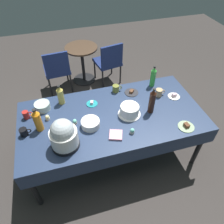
{
  "coord_description": "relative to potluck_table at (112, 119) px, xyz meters",
  "views": [
    {
      "loc": [
        -0.5,
        -1.72,
        2.53
      ],
      "look_at": [
        0.0,
        0.0,
        0.8
      ],
      "focal_mm": 33.76,
      "sensor_mm": 36.0,
      "label": 1
    }
  ],
  "objects": [
    {
      "name": "paper_napkin_stack",
      "position": [
        -0.05,
        -0.32,
        0.07
      ],
      "size": [
        0.18,
        0.18,
        0.02
      ],
      "primitive_type": "cube",
      "rotation": [
        0.0,
        0.0,
        -0.35
      ],
      "color": "pink",
      "rests_on": "potluck_table"
    },
    {
      "name": "maroon_chair_left",
      "position": [
        -0.54,
        1.65,
        -0.2
      ],
      "size": [
        0.47,
        0.47,
        0.85
      ],
      "color": "navy",
      "rests_on": "ground"
    },
    {
      "name": "ceramic_snack_bowl",
      "position": [
        -0.28,
        -0.1,
        0.1
      ],
      "size": [
        0.21,
        0.21,
        0.09
      ],
      "primitive_type": "cylinder",
      "color": "silver",
      "rests_on": "potluck_table"
    },
    {
      "name": "cupcake_rose",
      "position": [
        -0.74,
        0.14,
        0.09
      ],
      "size": [
        0.05,
        0.05,
        0.07
      ],
      "color": "beige",
      "rests_on": "potluck_table"
    },
    {
      "name": "frosted_layer_cake",
      "position": [
        0.2,
        -0.05,
        0.13
      ],
      "size": [
        0.27,
        0.27,
        0.13
      ],
      "color": "silver",
      "rests_on": "potluck_table"
    },
    {
      "name": "soda_bottle_orange_juice",
      "position": [
        -0.84,
        0.01,
        0.2
      ],
      "size": [
        0.09,
        0.09,
        0.3
      ],
      "color": "orange",
      "rests_on": "potluck_table"
    },
    {
      "name": "coffee_mug_black",
      "position": [
        -1.0,
        -0.03,
        0.11
      ],
      "size": [
        0.12,
        0.08,
        0.09
      ],
      "color": "black",
      "rests_on": "potluck_table"
    },
    {
      "name": "soda_bottle_cola",
      "position": [
        0.47,
        -0.07,
        0.22
      ],
      "size": [
        0.07,
        0.07,
        0.35
      ],
      "color": "#33190F",
      "rests_on": "potluck_table"
    },
    {
      "name": "coffee_mug_red",
      "position": [
        -0.98,
        0.23,
        0.11
      ],
      "size": [
        0.11,
        0.07,
        0.1
      ],
      "color": "#B2231E",
      "rests_on": "potluck_table"
    },
    {
      "name": "soda_bottle_ginger_ale",
      "position": [
        -0.55,
        0.39,
        0.19
      ],
      "size": [
        0.08,
        0.08,
        0.27
      ],
      "color": "gold",
      "rests_on": "potluck_table"
    },
    {
      "name": "coffee_mug_olive",
      "position": [
        0.18,
        0.42,
        0.11
      ],
      "size": [
        0.13,
        0.09,
        0.1
      ],
      "color": "olive",
      "rests_on": "potluck_table"
    },
    {
      "name": "soda_bottle_lime_soda",
      "position": [
        0.7,
        0.41,
        0.2
      ],
      "size": [
        0.07,
        0.07,
        0.31
      ],
      "color": "green",
      "rests_on": "potluck_table"
    },
    {
      "name": "round_cafe_table",
      "position": [
        -0.05,
        1.87,
        -0.19
      ],
      "size": [
        0.6,
        0.6,
        0.72
      ],
      "color": "#473323",
      "rests_on": "ground"
    },
    {
      "name": "potluck_table",
      "position": [
        0.0,
        0.0,
        0.0
      ],
      "size": [
        2.2,
        1.1,
        0.75
      ],
      "color": "navy",
      "rests_on": "ground"
    },
    {
      "name": "glass_salad_bowl",
      "position": [
        -0.79,
        0.34,
        0.11
      ],
      "size": [
        0.19,
        0.19,
        0.09
      ],
      "primitive_type": "cylinder",
      "color": "#B2C6BC",
      "rests_on": "potluck_table"
    },
    {
      "name": "coffee_mug_tan",
      "position": [
        0.69,
        0.18,
        0.11
      ],
      "size": [
        0.13,
        0.09,
        0.1
      ],
      "color": "tan",
      "rests_on": "potluck_table"
    },
    {
      "name": "maroon_chair_right",
      "position": [
        0.41,
        1.65,
        -0.2
      ],
      "size": [
        0.51,
        0.51,
        0.85
      ],
      "color": "navy",
      "rests_on": "ground"
    },
    {
      "name": "cupcake_berry",
      "position": [
        0.14,
        -0.33,
        0.09
      ],
      "size": [
        0.05,
        0.05,
        0.07
      ],
      "color": "beige",
      "rests_on": "potluck_table"
    },
    {
      "name": "dessert_plate_white",
      "position": [
        0.88,
        0.1,
        0.07
      ],
      "size": [
        0.16,
        0.16,
        0.05
      ],
      "color": "white",
      "rests_on": "potluck_table"
    },
    {
      "name": "dessert_plate_sage",
      "position": [
        0.75,
        -0.42,
        0.07
      ],
      "size": [
        0.18,
        0.18,
        0.05
      ],
      "color": "#8CA87F",
      "rests_on": "potluck_table"
    },
    {
      "name": "dessert_plate_charcoal",
      "position": [
        0.37,
        0.34,
        0.07
      ],
      "size": [
        0.18,
        0.18,
        0.04
      ],
      "color": "#2D2D33",
      "rests_on": "potluck_table"
    },
    {
      "name": "cupcake_vanilla",
      "position": [
        -0.45,
        -0.02,
        0.09
      ],
      "size": [
        0.05,
        0.05,
        0.07
      ],
      "color": "beige",
      "rests_on": "potluck_table"
    },
    {
      "name": "dessert_plate_teal",
      "position": [
        -0.19,
        0.26,
        0.07
      ],
      "size": [
        0.14,
        0.14,
        0.04
      ],
      "color": "teal",
      "rests_on": "potluck_table"
    },
    {
      "name": "slow_cooker",
      "position": [
        -0.59,
        -0.3,
        0.23
      ],
      "size": [
        0.29,
        0.29,
        0.35
      ],
      "color": "black",
      "rests_on": "potluck_table"
    },
    {
      "name": "ground",
      "position": [
        0.0,
        0.0,
        -0.69
      ],
      "size": [
        9.0,
        9.0,
        0.0
      ],
      "primitive_type": "plane",
      "color": "#383330"
    }
  ]
}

